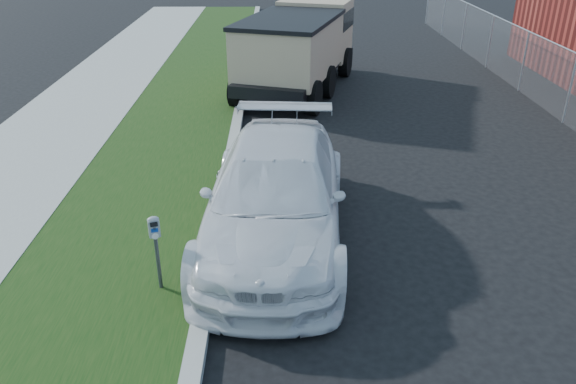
{
  "coord_description": "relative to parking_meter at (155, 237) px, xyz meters",
  "views": [
    {
      "loc": [
        -1.57,
        -6.94,
        4.94
      ],
      "look_at": [
        -1.4,
        1.0,
        1.0
      ],
      "focal_mm": 35.0,
      "sensor_mm": 36.0,
      "label": 1
    }
  ],
  "objects": [
    {
      "name": "white_wagon",
      "position": [
        1.64,
        1.61,
        -0.16
      ],
      "size": [
        2.67,
        5.68,
        1.6
      ],
      "primitive_type": "imported",
      "rotation": [
        0.0,
        0.0,
        -0.08
      ],
      "color": "white",
      "rests_on": "ground"
    },
    {
      "name": "streetside",
      "position": [
        -2.31,
        2.28,
        -0.89
      ],
      "size": [
        6.12,
        50.0,
        0.15
      ],
      "color": "gray",
      "rests_on": "ground"
    },
    {
      "name": "ground",
      "position": [
        3.25,
        0.28,
        -0.96
      ],
      "size": [
        120.0,
        120.0,
        0.0
      ],
      "primitive_type": "plane",
      "color": "black",
      "rests_on": "ground"
    },
    {
      "name": "chainlink_fence",
      "position": [
        9.25,
        7.28,
        0.3
      ],
      "size": [
        0.06,
        30.06,
        30.0
      ],
      "color": "slate",
      "rests_on": "ground"
    },
    {
      "name": "dump_truck",
      "position": [
        2.42,
        10.79,
        0.41
      ],
      "size": [
        4.08,
        6.57,
        2.42
      ],
      "rotation": [
        0.0,
        0.0,
        -0.32
      ],
      "color": "black",
      "rests_on": "ground"
    },
    {
      "name": "parking_meter",
      "position": [
        0.0,
        0.0,
        0.0
      ],
      "size": [
        0.19,
        0.15,
        1.17
      ],
      "rotation": [
        0.0,
        0.0,
        0.3
      ],
      "color": "#3F4247",
      "rests_on": "ground"
    }
  ]
}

